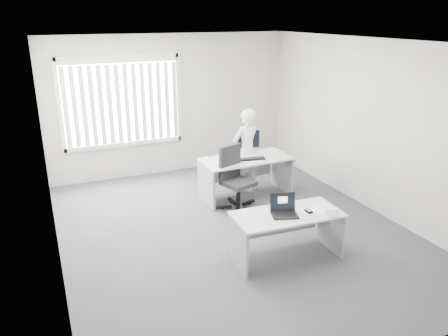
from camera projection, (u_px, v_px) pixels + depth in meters
name	position (u px, v px, depth m)	size (l,w,h in m)	color
ground	(233.00, 230.00, 6.72)	(6.00, 6.00, 0.00)	#4E4E55
wall_back	(172.00, 105.00, 8.85)	(5.00, 0.02, 2.80)	beige
wall_front	(383.00, 234.00, 3.66)	(5.00, 0.02, 2.80)	beige
wall_left	(47.00, 166.00, 5.31)	(0.02, 6.00, 2.80)	beige
wall_right	(371.00, 126.00, 7.20)	(0.02, 6.00, 2.80)	beige
ceiling	(234.00, 42.00, 5.79)	(5.00, 6.00, 0.02)	white
window	(122.00, 102.00, 8.39)	(2.32, 0.06, 1.76)	silver
blinds	(123.00, 104.00, 8.34)	(2.20, 0.10, 1.50)	white
desk_near	(287.00, 226.00, 5.82)	(1.48, 0.76, 0.66)	silver
desk_far	(246.00, 169.00, 7.81)	(1.62, 0.80, 0.73)	silver
office_chair	(236.00, 190.00, 7.40)	(0.78, 0.78, 1.08)	black
person	(246.00, 151.00, 7.99)	(0.57, 0.37, 1.56)	silver
laptop	(285.00, 207.00, 5.65)	(0.34, 0.30, 0.26)	black
paper_sheet	(313.00, 210.00, 5.85)	(0.28, 0.20, 0.00)	white
mouse	(309.00, 211.00, 5.79)	(0.07, 0.11, 0.05)	silver
booklet	(333.00, 214.00, 5.74)	(0.16, 0.22, 0.01)	white
keyboard	(252.00, 159.00, 7.67)	(0.47, 0.16, 0.02)	black
monitor	(248.00, 142.00, 7.93)	(0.43, 0.13, 0.43)	black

